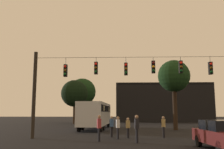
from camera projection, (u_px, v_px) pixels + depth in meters
ground_plane at (131, 129)px, 30.13m from camera, size 168.00×168.00×0.00m
overhead_signal_span at (137, 84)px, 19.20m from camera, size 15.80×0.44×6.60m
city_bus at (96, 113)px, 29.77m from camera, size 2.98×11.10×3.00m
car_near_right at (223, 134)px, 13.24m from camera, size 2.06×4.42×1.52m
pedestrian_crossing_left at (118, 126)px, 18.57m from camera, size 0.30×0.40×1.63m
pedestrian_crossing_center at (128, 127)px, 19.31m from camera, size 0.33×0.41×1.53m
pedestrian_crossing_right at (112, 125)px, 20.05m from camera, size 0.31×0.40×1.63m
pedestrian_near_bus at (164, 126)px, 19.70m from camera, size 0.35×0.42×1.63m
pedestrian_trailing at (137, 127)px, 16.31m from camera, size 0.28×0.39×1.76m
pedestrian_far_side at (99, 126)px, 17.21m from camera, size 0.33×0.41×1.74m
corner_building at (160, 103)px, 56.22m from camera, size 19.26×13.44×7.80m
tree_left_silhouette at (82, 92)px, 48.12m from camera, size 5.12×5.12×8.32m
tree_behind_building at (75, 93)px, 43.22m from camera, size 4.55×4.55×7.40m
tree_right_far at (174, 77)px, 28.78m from camera, size 3.61×3.61×7.82m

